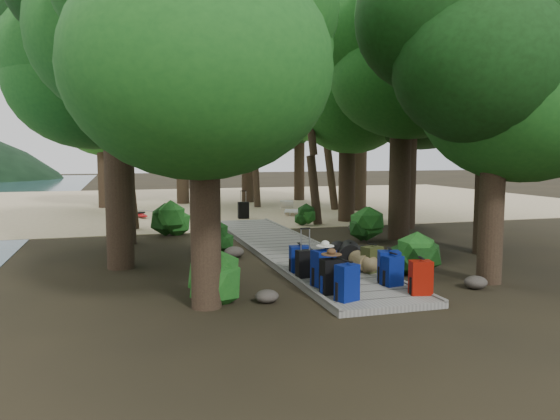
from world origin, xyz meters
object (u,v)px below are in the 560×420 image
object	(u,v)px
backpack_left_d	(299,258)
sun_lounger	(292,208)
backpack_right_a	(421,276)
backpack_right_c	(389,265)
backpack_right_d	(372,258)
suitcase_on_boardwalk	(305,264)
duffel_right_black	(350,253)
backpack_left_b	(332,274)
kayak	(140,214)
backpack_left_c	(323,266)
backpack_left_a	(347,281)
lone_suitcase_on_sand	(243,210)
backpack_right_b	(393,269)
duffel_right_khaki	(363,261)

from	to	relation	value
backpack_left_d	sun_lounger	size ratio (longest dim) A/B	0.35
backpack_right_a	backpack_right_c	distance (m)	0.94
backpack_right_d	suitcase_on_boardwalk	bearing A→B (deg)	164.95
backpack_left_d	duffel_right_black	distance (m)	1.47
backpack_left_b	kayak	size ratio (longest dim) A/B	0.23
backpack_left_c	suitcase_on_boardwalk	distance (m)	0.76
backpack_left_a	duffel_right_black	distance (m)	3.15
backpack_left_c	duffel_right_black	xyz separation A→B (m)	(1.31, 1.77, -0.13)
kayak	backpack_left_b	bearing A→B (deg)	-95.73
backpack_left_d	lone_suitcase_on_sand	distance (m)	10.44
kayak	backpack_left_a	bearing A→B (deg)	-95.85
suitcase_on_boardwalk	kayak	bearing A→B (deg)	97.36
backpack_left_a	lone_suitcase_on_sand	xyz separation A→B (m)	(1.01, 12.73, -0.12)
backpack_right_b	sun_lounger	size ratio (longest dim) A/B	0.36
backpack_left_c	backpack_right_d	xyz separation A→B (m)	(1.41, 0.83, -0.08)
backpack_right_d	backpack_right_b	bearing A→B (deg)	-115.06
suitcase_on_boardwalk	sun_lounger	xyz separation A→B (m)	(3.37, 11.61, -0.10)
backpack_right_c	suitcase_on_boardwalk	bearing A→B (deg)	163.20
backpack_right_d	duffel_right_khaki	size ratio (longest dim) A/B	1.04
backpack_left_a	suitcase_on_boardwalk	world-z (taller)	backpack_left_a
backpack_right_b	kayak	world-z (taller)	backpack_right_b
backpack_left_c	kayak	size ratio (longest dim) A/B	0.25
suitcase_on_boardwalk	backpack_right_d	bearing A→B (deg)	-2.45
backpack_left_a	backpack_left_c	bearing A→B (deg)	70.32
kayak	backpack_right_b	bearing A→B (deg)	-90.27
duffel_right_black	suitcase_on_boardwalk	bearing A→B (deg)	-123.32
backpack_right_a	backpack_left_b	bearing A→B (deg)	173.60
duffel_right_black	backpack_right_c	bearing A→B (deg)	-69.57
backpack_left_b	suitcase_on_boardwalk	xyz separation A→B (m)	(-0.04, 1.34, -0.07)
backpack_left_c	lone_suitcase_on_sand	distance (m)	11.68
backpack_right_c	lone_suitcase_on_sand	xyz separation A→B (m)	(-0.28, 11.79, -0.12)
backpack_left_b	duffel_right_black	size ratio (longest dim) A/B	0.90
duffel_right_khaki	duffel_right_black	distance (m)	0.74
lone_suitcase_on_sand	backpack_right_d	bearing A→B (deg)	-88.23
backpack_right_a	backpack_right_c	bearing A→B (deg)	110.39
backpack_left_d	duffel_right_khaki	world-z (taller)	backpack_left_d
backpack_left_c	suitcase_on_boardwalk	world-z (taller)	backpack_left_c
backpack_left_d	backpack_right_a	xyz separation A→B (m)	(1.50, -2.33, 0.03)
backpack_right_d	duffel_right_khaki	xyz separation A→B (m)	(-0.11, 0.20, -0.11)
backpack_left_a	duffel_right_khaki	distance (m)	2.49
backpack_left_a	backpack_left_b	bearing A→B (deg)	78.01
backpack_left_a	backpack_left_c	size ratio (longest dim) A/B	0.92
backpack_left_d	suitcase_on_boardwalk	size ratio (longest dim) A/B	1.10
backpack_left_a	backpack_right_b	bearing A→B (deg)	10.18
backpack_right_b	lone_suitcase_on_sand	world-z (taller)	backpack_right_b
backpack_left_b	backpack_right_b	size ratio (longest dim) A/B	1.10
duffel_right_khaki	lone_suitcase_on_sand	bearing A→B (deg)	94.94
backpack_right_a	lone_suitcase_on_sand	bearing A→B (deg)	103.75
backpack_left_b	duffel_right_black	xyz separation A→B (m)	(1.38, 2.36, -0.10)
backpack_left_b	backpack_left_c	size ratio (longest dim) A/B	0.92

